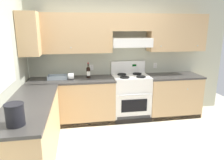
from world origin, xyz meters
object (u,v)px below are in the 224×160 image
(bowl, at_px, (58,78))
(stove, at_px, (131,96))
(wine_bottle, at_px, (88,72))
(bucket, at_px, (15,114))
(paper_towel_roll, at_px, (71,76))

(bowl, bearing_deg, stove, -2.50)
(wine_bottle, height_order, bucket, wine_bottle)
(bowl, relative_size, paper_towel_roll, 2.97)
(wine_bottle, xyz_separation_m, bowl, (-0.61, 0.02, -0.10))
(stove, height_order, wine_bottle, wine_bottle)
(stove, bearing_deg, bowl, 177.50)
(paper_towel_roll, bearing_deg, bowl, 160.65)
(wine_bottle, xyz_separation_m, bucket, (-0.88, -2.00, -0.00))
(paper_towel_roll, bearing_deg, bucket, -105.39)
(stove, height_order, bucket, stove)
(stove, xyz_separation_m, bowl, (-1.50, 0.07, 0.46))
(stove, xyz_separation_m, paper_towel_roll, (-1.23, -0.03, 0.50))
(bucket, bearing_deg, wine_bottle, 66.34)
(paper_towel_roll, bearing_deg, stove, 1.29)
(stove, height_order, bowl, stove)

